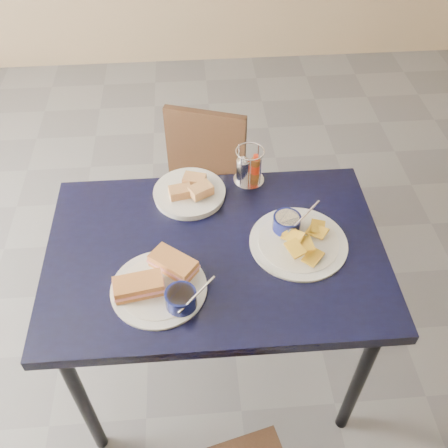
{
  "coord_description": "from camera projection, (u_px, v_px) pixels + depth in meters",
  "views": [
    {
      "loc": [
        -0.14,
        -1.13,
        1.94
      ],
      "look_at": [
        -0.05,
        -0.07,
        0.82
      ],
      "focal_mm": 40.0,
      "sensor_mm": 36.0,
      "label": 1
    }
  ],
  "objects": [
    {
      "name": "dining_table",
      "position": [
        216.0,
        265.0,
        1.62
      ],
      "size": [
        1.07,
        0.72,
        0.75
      ],
      "color": "black",
      "rests_on": "ground"
    },
    {
      "name": "plantain_plate",
      "position": [
        296.0,
        236.0,
        1.58
      ],
      "size": [
        0.31,
        0.31,
        0.12
      ],
      "color": "white",
      "rests_on": "dining_table"
    },
    {
      "name": "ground",
      "position": [
        234.0,
        341.0,
        2.19
      ],
      "size": [
        6.0,
        6.0,
        0.0
      ],
      "primitive_type": "plane",
      "color": "#595A5F",
      "rests_on": "ground"
    },
    {
      "name": "bread_basket",
      "position": [
        190.0,
        192.0,
        1.72
      ],
      "size": [
        0.24,
        0.24,
        0.07
      ],
      "color": "white",
      "rests_on": "dining_table"
    },
    {
      "name": "chair_far",
      "position": [
        197.0,
        183.0,
        2.25
      ],
      "size": [
        0.45,
        0.44,
        0.76
      ],
      "color": "black",
      "rests_on": "ground"
    },
    {
      "name": "condiment_caddy",
      "position": [
        248.0,
        168.0,
        1.75
      ],
      "size": [
        0.11,
        0.11,
        0.14
      ],
      "color": "silver",
      "rests_on": "dining_table"
    },
    {
      "name": "sandwich_plate",
      "position": [
        162.0,
        284.0,
        1.44
      ],
      "size": [
        0.31,
        0.28,
        0.12
      ],
      "color": "white",
      "rests_on": "dining_table"
    }
  ]
}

